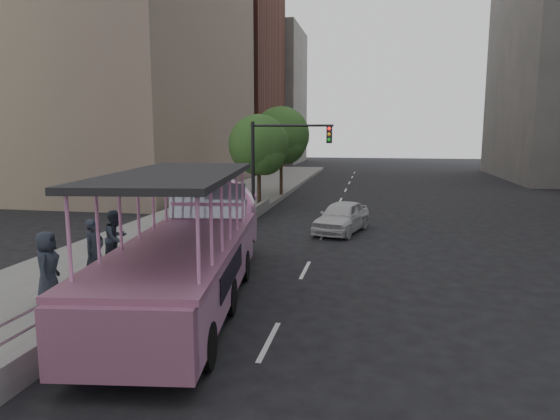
# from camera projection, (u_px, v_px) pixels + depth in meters

# --- Properties ---
(ground) EXTENTS (160.00, 160.00, 0.00)m
(ground) POSITION_uv_depth(u_px,v_px,m) (248.00, 308.00, 13.42)
(ground) COLOR black
(sidewalk) EXTENTS (5.50, 80.00, 0.30)m
(sidewalk) POSITION_uv_depth(u_px,v_px,m) (184.00, 227.00, 24.15)
(sidewalk) COLOR gray
(sidewalk) RESTS_ON ground
(kerb_wall) EXTENTS (0.24, 30.00, 0.36)m
(kerb_wall) POSITION_uv_depth(u_px,v_px,m) (168.00, 266.00, 15.86)
(kerb_wall) COLOR gray
(kerb_wall) RESTS_ON sidewalk
(guardrail) EXTENTS (0.07, 22.00, 0.71)m
(guardrail) POSITION_uv_depth(u_px,v_px,m) (168.00, 245.00, 15.75)
(guardrail) COLOR #B9BABE
(guardrail) RESTS_ON kerb_wall
(duck_boat) EXTENTS (4.15, 11.45, 3.72)m
(duck_boat) POSITION_uv_depth(u_px,v_px,m) (193.00, 251.00, 14.06)
(duck_boat) COLOR black
(duck_boat) RESTS_ON ground
(car) EXTENTS (2.79, 4.63, 1.47)m
(car) POSITION_uv_depth(u_px,v_px,m) (342.00, 217.00, 23.47)
(car) COLOR silver
(car) RESTS_ON ground
(pedestrian_near) EXTENTS (0.59, 0.77, 1.90)m
(pedestrian_near) POSITION_uv_depth(u_px,v_px,m) (95.00, 251.00, 14.53)
(pedestrian_near) COLOR #28303C
(pedestrian_near) RESTS_ON sidewalk
(pedestrian_mid) EXTENTS (0.90, 1.05, 1.86)m
(pedestrian_mid) POSITION_uv_depth(u_px,v_px,m) (116.00, 238.00, 16.39)
(pedestrian_mid) COLOR #28303C
(pedestrian_mid) RESTS_ON sidewalk
(pedestrian_far) EXTENTS (0.86, 1.07, 1.89)m
(pedestrian_far) POSITION_uv_depth(u_px,v_px,m) (48.00, 267.00, 12.82)
(pedestrian_far) COLOR #28303C
(pedestrian_far) RESTS_ON sidewalk
(parking_sign) EXTENTS (0.12, 0.66, 2.93)m
(parking_sign) POSITION_uv_depth(u_px,v_px,m) (228.00, 199.00, 21.51)
(parking_sign) COLOR black
(parking_sign) RESTS_ON ground
(traffic_signal) EXTENTS (4.20, 0.32, 5.20)m
(traffic_signal) POSITION_uv_depth(u_px,v_px,m) (276.00, 156.00, 25.32)
(traffic_signal) COLOR black
(traffic_signal) RESTS_ON ground
(street_tree_near) EXTENTS (3.52, 3.52, 5.72)m
(street_tree_near) POSITION_uv_depth(u_px,v_px,m) (260.00, 147.00, 28.89)
(street_tree_near) COLOR #382519
(street_tree_near) RESTS_ON ground
(street_tree_far) EXTENTS (3.97, 3.97, 6.45)m
(street_tree_far) POSITION_uv_depth(u_px,v_px,m) (282.00, 137.00, 34.60)
(street_tree_far) COLOR #382519
(street_tree_far) RESTS_ON ground
(midrise_brick) EXTENTS (18.00, 16.00, 26.00)m
(midrise_brick) POSITION_uv_depth(u_px,v_px,m) (202.00, 63.00, 61.29)
(midrise_brick) COLOR brown
(midrise_brick) RESTS_ON ground
(midrise_stone_b) EXTENTS (16.00, 14.00, 20.00)m
(midrise_stone_b) POSITION_uv_depth(u_px,v_px,m) (250.00, 97.00, 76.92)
(midrise_stone_b) COLOR gray
(midrise_stone_b) RESTS_ON ground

